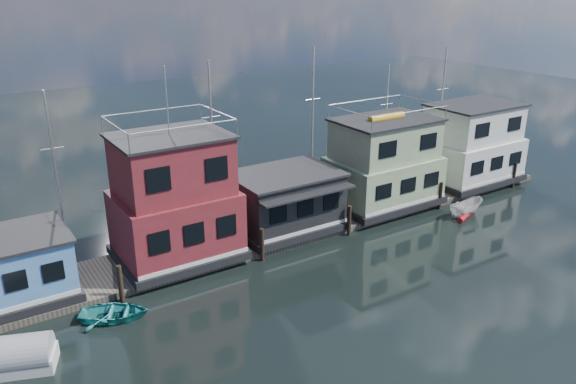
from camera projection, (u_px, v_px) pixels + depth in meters
ground at (411, 308)px, 30.52m from camera, size 160.00×160.00×0.00m
dock at (291, 228)px, 39.89m from camera, size 48.00×5.00×0.40m
houseboat_blue at (10, 269)px, 30.06m from camera, size 6.40×4.90×3.66m
houseboat_red at (174, 201)px, 34.21m from camera, size 7.40×5.90×11.86m
houseboat_dark at (285, 201)px, 38.84m from camera, size 7.40×6.10×4.06m
houseboat_green at (384, 164)px, 43.02m from camera, size 8.40×5.90×7.03m
houseboat_white at (471, 145)px, 48.10m from camera, size 8.40×5.90×6.66m
pilings at (310, 231)px, 37.20m from camera, size 42.28×0.28×2.20m
background_masts at (300, 129)px, 45.14m from camera, size 36.40×0.16×12.00m
red_kayak at (467, 215)px, 42.16m from camera, size 2.71×1.34×0.40m
motorboat at (466, 208)px, 42.30m from camera, size 3.28×1.29×1.26m
tarp_runabout at (3, 358)px, 25.37m from camera, size 4.75×3.17×1.80m
dinghy_teal at (114, 313)px, 29.40m from camera, size 4.40×3.97×0.75m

